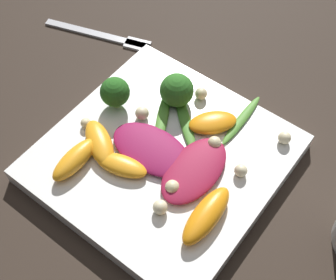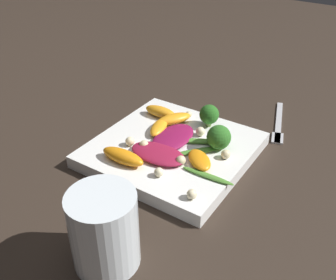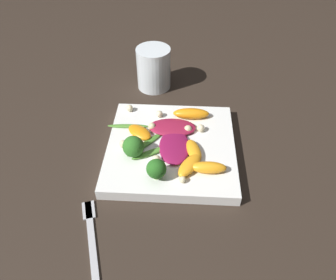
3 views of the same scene
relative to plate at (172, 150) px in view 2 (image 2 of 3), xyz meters
The scene contains 24 objects.
ground_plane 0.01m from the plate, ahead, with size 2.40×2.40×0.00m, color #2D231C.
plate is the anchor object (origin of this frame).
drinking_glass 0.25m from the plate, 103.10° to the left, with size 0.08×0.08×0.10m.
fork 0.23m from the plate, 122.11° to the right, with size 0.06×0.16×0.01m.
radicchio_leaf_0 0.02m from the plate, 60.76° to the right, with size 0.06×0.10×0.01m.
radicchio_leaf_1 0.05m from the plate, 94.60° to the left, with size 0.10×0.06×0.01m.
orange_segment_0 0.05m from the plate, 28.12° to the right, with size 0.04×0.07×0.02m.
orange_segment_1 0.10m from the plate, 65.67° to the left, with size 0.08×0.03×0.02m.
orange_segment_2 0.10m from the plate, 43.89° to the right, with size 0.07×0.03×0.02m.
orange_segment_3 0.08m from the plate, 59.39° to the right, with size 0.06×0.07×0.02m.
orange_segment_4 0.07m from the plate, 160.53° to the left, with size 0.06×0.06×0.01m.
broccoli_floret_0 0.08m from the plate, 154.65° to the right, with size 0.04×0.04×0.04m.
broccoli_floret_1 0.10m from the plate, 103.79° to the right, with size 0.04×0.04×0.04m.
arugula_sprig_0 0.05m from the plate, behind, with size 0.07×0.08×0.01m.
arugula_sprig_1 0.11m from the plate, 153.54° to the left, with size 0.09×0.01×0.01m.
arugula_sprig_2 0.05m from the plate, 141.41° to the right, with size 0.08×0.05×0.01m.
macadamia_nut_0 0.06m from the plate, 116.52° to the right, with size 0.02×0.02×0.02m.
macadamia_nut_1 0.08m from the plate, 35.40° to the left, with size 0.02×0.02×0.02m.
macadamia_nut_2 0.06m from the plate, 135.62° to the left, with size 0.02×0.02×0.02m.
macadamia_nut_3 0.10m from the plate, behind, with size 0.02×0.02×0.02m.
macadamia_nut_4 0.10m from the plate, 75.41° to the right, with size 0.01×0.01×0.01m.
macadamia_nut_5 0.05m from the plate, 49.14° to the left, with size 0.02×0.02×0.02m.
macadamia_nut_6 0.09m from the plate, 109.43° to the left, with size 0.01×0.01×0.01m.
macadamia_nut_7 0.14m from the plate, 133.95° to the left, with size 0.02×0.02×0.02m.
Camera 2 is at (-0.30, 0.47, 0.40)m, focal length 42.00 mm.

